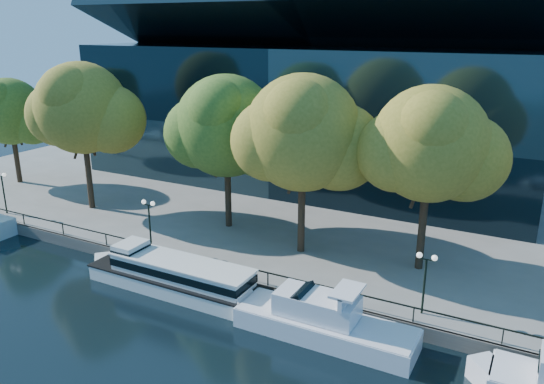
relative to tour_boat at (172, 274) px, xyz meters
The scene contains 14 objects.
ground 2.39m from the tour_boat, 35.94° to the right, with size 160.00×160.00×0.00m, color black.
promenade 35.22m from the tour_boat, 87.30° to the left, with size 90.00×67.08×1.00m.
railing 2.73m from the tour_boat, 50.98° to the left, with size 88.20×0.08×0.99m.
convention_building 31.53m from the tour_boat, 94.38° to the left, with size 50.00×24.57×21.43m.
tour_boat is the anchor object (origin of this frame).
cruiser_near 11.52m from the tour_boat, ahead, with size 12.29×3.17×3.56m.
tree_0 33.20m from the tour_boat, 160.22° to the left, with size 9.17×7.52×11.76m.
tree_1 20.56m from the tour_boat, 153.04° to the left, with size 10.71×8.79×14.07m.
tree_2 13.60m from the tour_boat, 99.28° to the left, with size 10.88×8.92×13.36m.
tree_3 13.91m from the tour_boat, 52.84° to the left, with size 11.00×9.02×13.92m.
tree_4 20.24m from the tour_boat, 32.18° to the left, with size 10.16×8.33×13.42m.
lamp_0 22.83m from the tour_boat, behind, with size 1.26×0.36×4.03m.
lamp_1 6.37m from the tour_boat, 144.99° to the left, with size 1.26×0.36×4.03m.
lamp_2 17.43m from the tour_boat, 11.04° to the left, with size 1.26×0.36×4.03m.
Camera 1 is at (20.72, -25.69, 18.13)m, focal length 35.00 mm.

